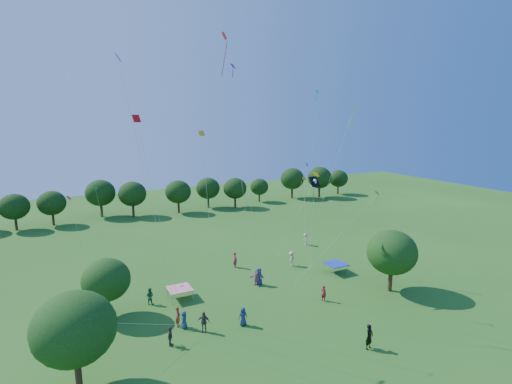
% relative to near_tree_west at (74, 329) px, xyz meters
% --- Properties ---
extents(near_tree_west, '(5.25, 5.25, 6.66)m').
position_rel_near_tree_west_xyz_m(near_tree_west, '(0.00, 0.00, 0.00)').
color(near_tree_west, '#422B19').
rests_on(near_tree_west, ground).
extents(near_tree_north, '(4.19, 4.19, 5.33)m').
position_rel_near_tree_west_xyz_m(near_tree_north, '(2.96, 9.39, -0.85)').
color(near_tree_north, '#422B19').
rests_on(near_tree_north, ground).
extents(near_tree_east, '(4.97, 4.97, 6.35)m').
position_rel_near_tree_west_xyz_m(near_tree_east, '(29.29, 1.93, -0.19)').
color(near_tree_east, '#422B19').
rests_on(near_tree_east, ground).
extents(treeline, '(88.01, 8.77, 6.77)m').
position_rel_near_tree_west_xyz_m(treeline, '(13.66, 46.21, -0.20)').
color(treeline, '#422B19').
rests_on(treeline, ground).
extents(tent_red_stripe, '(2.20, 2.20, 1.10)m').
position_rel_near_tree_west_xyz_m(tent_red_stripe, '(9.64, 9.89, -3.25)').
color(tent_red_stripe, red).
rests_on(tent_red_stripe, ground).
extents(tent_blue, '(2.20, 2.20, 1.10)m').
position_rel_near_tree_west_xyz_m(tent_blue, '(27.40, 8.35, -3.25)').
color(tent_blue, '#1B38B5').
rests_on(tent_blue, ground).
extents(man_in_black, '(0.85, 0.68, 1.99)m').
position_rel_near_tree_west_xyz_m(man_in_black, '(20.10, -5.06, -3.30)').
color(man_in_black, black).
rests_on(man_in_black, ground).
extents(crowd_person_0, '(0.81, 0.44, 1.63)m').
position_rel_near_tree_west_xyz_m(crowd_person_0, '(12.98, 2.48, -3.47)').
color(crowd_person_0, navy).
rests_on(crowd_person_0, ground).
extents(crowd_person_1, '(0.47, 0.71, 1.87)m').
position_rel_near_tree_west_xyz_m(crowd_person_1, '(17.82, 15.02, -3.35)').
color(crowd_person_1, '#9F1D3D').
rests_on(crowd_person_1, ground).
extents(crowd_person_2, '(0.87, 0.55, 1.66)m').
position_rel_near_tree_west_xyz_m(crowd_person_2, '(1.67, 15.74, -3.46)').
color(crowd_person_2, '#224F32').
rests_on(crowd_person_2, ground).
extents(crowd_person_3, '(0.72, 1.17, 1.67)m').
position_rel_near_tree_west_xyz_m(crowd_person_3, '(29.90, 18.21, -3.46)').
color(crowd_person_3, '#A79386').
rests_on(crowd_person_3, ground).
extents(crowd_person_4, '(1.12, 0.99, 1.77)m').
position_rel_near_tree_west_xyz_m(crowd_person_4, '(9.64, 3.02, -3.40)').
color(crowd_person_4, '#493C3A').
rests_on(crowd_person_4, ground).
extents(crowd_person_5, '(0.64, 1.66, 1.75)m').
position_rel_near_tree_west_xyz_m(crowd_person_5, '(0.43, 10.32, -3.41)').
color(crowd_person_5, '#A662A8').
rests_on(crowd_person_5, ground).
extents(crowd_person_6, '(0.80, 0.84, 1.53)m').
position_rel_near_tree_west_xyz_m(crowd_person_6, '(8.38, 4.30, -3.53)').
color(crowd_person_6, navy).
rests_on(crowd_person_6, ground).
extents(crowd_person_7, '(0.54, 0.67, 1.56)m').
position_rel_near_tree_west_xyz_m(crowd_person_7, '(21.89, 3.15, -3.51)').
color(crowd_person_7, maroon).
rests_on(crowd_person_7, ground).
extents(crowd_person_8, '(0.50, 0.82, 1.58)m').
position_rel_near_tree_west_xyz_m(crowd_person_8, '(1.33, 8.76, -3.50)').
color(crowd_person_8, '#296133').
rests_on(crowd_person_8, ground).
extents(crowd_person_9, '(1.26, 1.05, 1.77)m').
position_rel_near_tree_west_xyz_m(crowd_person_9, '(24.04, 12.45, -3.40)').
color(crowd_person_9, '#C0B09A').
rests_on(crowd_person_9, ground).
extents(crowd_person_10, '(0.80, 1.01, 1.57)m').
position_rel_near_tree_west_xyz_m(crowd_person_10, '(6.63, 2.23, -3.51)').
color(crowd_person_10, '#413834').
rests_on(crowd_person_10, ground).
extents(crowd_person_11, '(1.68, 1.27, 1.72)m').
position_rel_near_tree_west_xyz_m(crowd_person_11, '(17.79, 9.32, -3.43)').
color(crowd_person_11, '#A35F84').
rests_on(crowd_person_11, ground).
extents(crowd_person_12, '(0.86, 1.03, 1.84)m').
position_rel_near_tree_west_xyz_m(crowd_person_12, '(18.06, 9.32, -3.37)').
color(crowd_person_12, navy).
rests_on(crowd_person_12, ground).
extents(crowd_person_13, '(0.60, 0.76, 1.77)m').
position_rel_near_tree_west_xyz_m(crowd_person_13, '(8.00, 4.83, -3.40)').
color(crowd_person_13, maroon).
rests_on(crowd_person_13, ground).
extents(crowd_person_14, '(0.90, 0.83, 1.62)m').
position_rel_near_tree_west_xyz_m(crowd_person_14, '(6.77, 10.07, -3.48)').
color(crowd_person_14, '#2A6335').
rests_on(crowd_person_14, ground).
extents(pirate_kite, '(2.49, 2.55, 10.41)m').
position_rel_near_tree_west_xyz_m(pirate_kite, '(22.42, 5.90, 6.78)').
color(pirate_kite, black).
extents(red_high_kite, '(1.44, 4.05, 23.35)m').
position_rel_near_tree_west_xyz_m(red_high_kite, '(13.95, 6.81, 15.28)').
color(red_high_kite, red).
extents(small_kite_0, '(3.00, 1.22, 16.37)m').
position_rel_near_tree_west_xyz_m(small_kite_0, '(6.08, 5.14, 9.83)').
color(small_kite_0, red).
extents(small_kite_1, '(4.26, 2.14, 10.01)m').
position_rel_near_tree_west_xyz_m(small_kite_1, '(25.65, 11.29, 5.29)').
color(small_kite_1, yellow).
extents(small_kite_2, '(1.69, 6.20, 17.11)m').
position_rel_near_tree_west_xyz_m(small_kite_2, '(20.95, 0.40, 10.58)').
color(small_kite_2, '#C5C011').
extents(small_kite_3, '(1.40, 3.99, 9.26)m').
position_rel_near_tree_west_xyz_m(small_kite_3, '(3.56, 16.91, 4.22)').
color(small_kite_3, '#167E1E').
extents(small_kite_4, '(1.41, 1.97, 7.35)m').
position_rel_near_tree_west_xyz_m(small_kite_4, '(21.56, 14.17, 2.84)').
color(small_kite_4, blue).
extents(small_kite_5, '(2.23, 3.27, 11.31)m').
position_rel_near_tree_west_xyz_m(small_kite_5, '(23.70, 10.62, 5.36)').
color(small_kite_5, '#A31B86').
extents(small_kite_6, '(6.82, 1.74, 2.91)m').
position_rel_near_tree_west_xyz_m(small_kite_6, '(2.33, 1.49, -0.92)').
color(small_kite_6, silver).
extents(small_kite_7, '(1.97, 4.20, 19.20)m').
position_rel_near_tree_west_xyz_m(small_kite_7, '(27.23, 13.15, 10.49)').
color(small_kite_7, '#0EDBA2').
extents(small_kite_8, '(1.58, 0.49, 9.37)m').
position_rel_near_tree_west_xyz_m(small_kite_8, '(0.95, 12.11, 4.10)').
color(small_kite_8, red).
extents(small_kite_9, '(1.94, 3.32, 8.14)m').
position_rel_near_tree_west_xyz_m(small_kite_9, '(29.86, 18.71, 3.61)').
color(small_kite_9, '#CE720A').
extents(small_kite_10, '(1.29, 0.37, 15.15)m').
position_rel_near_tree_west_xyz_m(small_kite_10, '(10.33, 3.55, 8.02)').
color(small_kite_10, gold).
extents(small_kite_11, '(10.12, 0.65, 8.62)m').
position_rel_near_tree_west_xyz_m(small_kite_11, '(28.07, 4.99, 3.84)').
color(small_kite_11, green).
extents(small_kite_12, '(3.72, 0.70, 20.37)m').
position_rel_near_tree_west_xyz_m(small_kite_12, '(4.91, 2.89, 12.50)').
color(small_kite_12, '#1119AE').
extents(small_kite_13, '(1.92, 3.13, 21.25)m').
position_rel_near_tree_west_xyz_m(small_kite_13, '(16.25, 9.93, 12.71)').
color(small_kite_13, '#7D178F').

